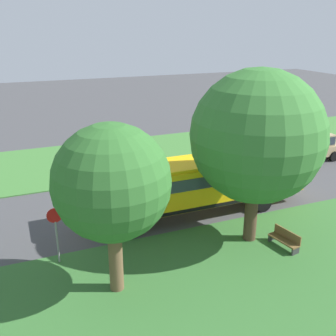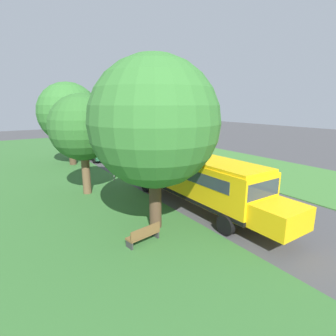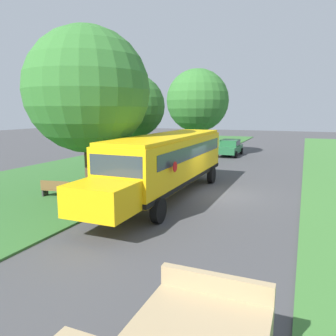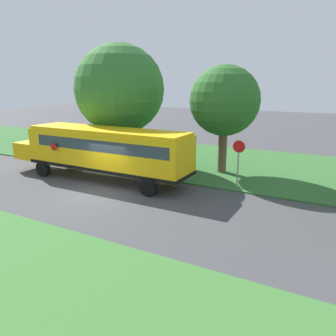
% 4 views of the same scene
% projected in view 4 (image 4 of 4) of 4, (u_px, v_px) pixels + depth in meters
% --- Properties ---
extents(ground_plane, '(120.00, 120.00, 0.00)m').
position_uv_depth(ground_plane, '(95.00, 194.00, 17.46)').
color(ground_plane, '#424244').
extents(grass_verge, '(12.00, 80.00, 0.08)m').
position_uv_depth(grass_verge, '(180.00, 158.00, 25.94)').
color(grass_verge, '#33662D').
rests_on(grass_verge, ground).
extents(school_bus, '(2.84, 12.42, 3.16)m').
position_uv_depth(school_bus, '(103.00, 149.00, 19.62)').
color(school_bus, yellow).
rests_on(school_bus, ground).
extents(oak_tree_beside_bus, '(6.16, 6.16, 8.43)m').
position_uv_depth(oak_tree_beside_bus, '(119.00, 87.00, 22.65)').
color(oak_tree_beside_bus, '#4C3826').
rests_on(oak_tree_beside_bus, ground).
extents(oak_tree_roadside_mid, '(4.42, 4.42, 6.91)m').
position_uv_depth(oak_tree_roadside_mid, '(223.00, 101.00, 20.61)').
color(oak_tree_roadside_mid, brown).
rests_on(oak_tree_roadside_mid, ground).
extents(stop_sign, '(0.08, 0.68, 2.74)m').
position_uv_depth(stop_sign, '(238.00, 159.00, 17.99)').
color(stop_sign, gray).
rests_on(stop_sign, ground).
extents(park_bench, '(1.66, 0.75, 0.92)m').
position_uv_depth(park_bench, '(120.00, 153.00, 25.39)').
color(park_bench, brown).
rests_on(park_bench, ground).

